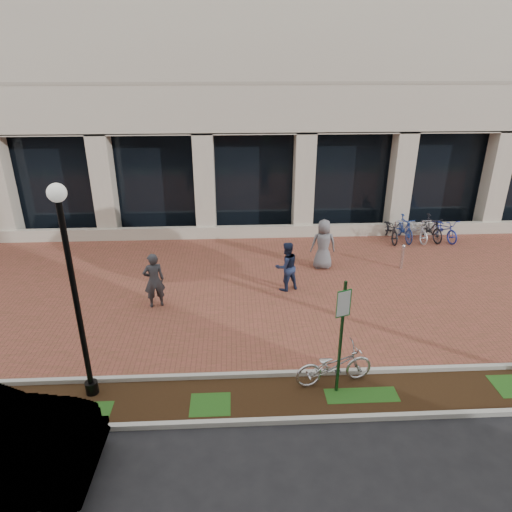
{
  "coord_description": "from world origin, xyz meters",
  "views": [
    {
      "loc": [
        -0.86,
        -13.14,
        6.87
      ],
      "look_at": [
        -0.23,
        -0.8,
        1.47
      ],
      "focal_mm": 32.0,
      "sensor_mm": 36.0,
      "label": 1
    }
  ],
  "objects_px": {
    "locked_bicycle": "(334,365)",
    "parking_sign": "(342,325)",
    "bollard": "(402,256)",
    "bike_rack_cluster": "(417,229)",
    "pedestrian_mid": "(286,266)",
    "lamppost": "(74,286)",
    "pedestrian_right": "(323,244)",
    "pedestrian_left": "(154,280)"
  },
  "relations": [
    {
      "from": "pedestrian_mid",
      "to": "bollard",
      "type": "relative_size",
      "value": 1.77
    },
    {
      "from": "pedestrian_mid",
      "to": "pedestrian_right",
      "type": "height_order",
      "value": "pedestrian_right"
    },
    {
      "from": "pedestrian_mid",
      "to": "parking_sign",
      "type": "bearing_deg",
      "value": 73.4
    },
    {
      "from": "lamppost",
      "to": "pedestrian_left",
      "type": "distance_m",
      "value": 4.34
    },
    {
      "from": "bollard",
      "to": "bike_rack_cluster",
      "type": "bearing_deg",
      "value": 59.82
    },
    {
      "from": "parking_sign",
      "to": "lamppost",
      "type": "height_order",
      "value": "lamppost"
    },
    {
      "from": "locked_bicycle",
      "to": "pedestrian_left",
      "type": "xyz_separation_m",
      "value": [
        -4.58,
        3.76,
        0.38
      ]
    },
    {
      "from": "parking_sign",
      "to": "lamppost",
      "type": "distance_m",
      "value": 5.53
    },
    {
      "from": "bike_rack_cluster",
      "to": "pedestrian_mid",
      "type": "bearing_deg",
      "value": -151.26
    },
    {
      "from": "pedestrian_left",
      "to": "pedestrian_mid",
      "type": "bearing_deg",
      "value": 173.12
    },
    {
      "from": "parking_sign",
      "to": "pedestrian_mid",
      "type": "relative_size",
      "value": 1.71
    },
    {
      "from": "pedestrian_mid",
      "to": "bollard",
      "type": "bearing_deg",
      "value": 174.41
    },
    {
      "from": "parking_sign",
      "to": "pedestrian_left",
      "type": "distance_m",
      "value": 6.2
    },
    {
      "from": "pedestrian_mid",
      "to": "locked_bicycle",
      "type": "bearing_deg",
      "value": 73.64
    },
    {
      "from": "lamppost",
      "to": "bike_rack_cluster",
      "type": "bearing_deg",
      "value": 39.47
    },
    {
      "from": "pedestrian_mid",
      "to": "lamppost",
      "type": "bearing_deg",
      "value": 20.83
    },
    {
      "from": "bollard",
      "to": "parking_sign",
      "type": "bearing_deg",
      "value": -120.1
    },
    {
      "from": "pedestrian_right",
      "to": "bollard",
      "type": "bearing_deg",
      "value": 175.73
    },
    {
      "from": "parking_sign",
      "to": "locked_bicycle",
      "type": "height_order",
      "value": "parking_sign"
    },
    {
      "from": "pedestrian_mid",
      "to": "pedestrian_right",
      "type": "xyz_separation_m",
      "value": [
        1.47,
        1.57,
        0.08
      ]
    },
    {
      "from": "bollard",
      "to": "bike_rack_cluster",
      "type": "xyz_separation_m",
      "value": [
        1.57,
        2.7,
        0.01
      ]
    },
    {
      "from": "parking_sign",
      "to": "pedestrian_right",
      "type": "relative_size",
      "value": 1.55
    },
    {
      "from": "pedestrian_mid",
      "to": "bollard",
      "type": "distance_m",
      "value": 4.47
    },
    {
      "from": "bollard",
      "to": "bike_rack_cluster",
      "type": "height_order",
      "value": "bike_rack_cluster"
    },
    {
      "from": "parking_sign",
      "to": "bike_rack_cluster",
      "type": "distance_m",
      "value": 10.49
    },
    {
      "from": "locked_bicycle",
      "to": "parking_sign",
      "type": "bearing_deg",
      "value": 172.64
    },
    {
      "from": "pedestrian_mid",
      "to": "bike_rack_cluster",
      "type": "height_order",
      "value": "pedestrian_mid"
    },
    {
      "from": "lamppost",
      "to": "bike_rack_cluster",
      "type": "xyz_separation_m",
      "value": [
        10.66,
        8.78,
        -2.21
      ]
    },
    {
      "from": "pedestrian_mid",
      "to": "bollard",
      "type": "height_order",
      "value": "pedestrian_mid"
    },
    {
      "from": "pedestrian_mid",
      "to": "pedestrian_right",
      "type": "bearing_deg",
      "value": -156.36
    },
    {
      "from": "locked_bicycle",
      "to": "bollard",
      "type": "height_order",
      "value": "locked_bicycle"
    },
    {
      "from": "bollard",
      "to": "bike_rack_cluster",
      "type": "distance_m",
      "value": 3.12
    },
    {
      "from": "pedestrian_mid",
      "to": "bike_rack_cluster",
      "type": "xyz_separation_m",
      "value": [
        5.82,
        4.06,
        -0.33
      ]
    },
    {
      "from": "locked_bicycle",
      "to": "pedestrian_left",
      "type": "height_order",
      "value": "pedestrian_left"
    },
    {
      "from": "pedestrian_right",
      "to": "bollard",
      "type": "relative_size",
      "value": 1.95
    },
    {
      "from": "pedestrian_mid",
      "to": "bike_rack_cluster",
      "type": "relative_size",
      "value": 0.54
    },
    {
      "from": "locked_bicycle",
      "to": "pedestrian_right",
      "type": "xyz_separation_m",
      "value": [
        0.89,
        6.2,
        0.41
      ]
    },
    {
      "from": "parking_sign",
      "to": "pedestrian_right",
      "type": "height_order",
      "value": "parking_sign"
    },
    {
      "from": "lamppost",
      "to": "bollard",
      "type": "height_order",
      "value": "lamppost"
    },
    {
      "from": "pedestrian_left",
      "to": "parking_sign",
      "type": "bearing_deg",
      "value": 119.32
    },
    {
      "from": "lamppost",
      "to": "pedestrian_left",
      "type": "xyz_separation_m",
      "value": [
        0.84,
        3.85,
        -1.83
      ]
    },
    {
      "from": "pedestrian_left",
      "to": "locked_bicycle",
      "type": "bearing_deg",
      "value": 121.48
    }
  ]
}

